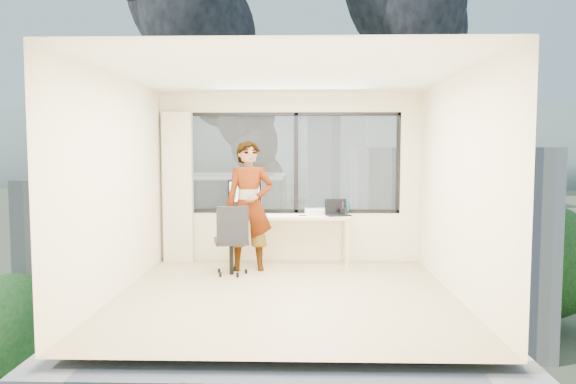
{
  "coord_description": "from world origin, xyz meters",
  "views": [
    {
      "loc": [
        0.19,
        -6.13,
        1.7
      ],
      "look_at": [
        0.0,
        1.0,
        1.15
      ],
      "focal_mm": 32.71,
      "sensor_mm": 36.0,
      "label": 1
    }
  ],
  "objects_px": {
    "chair": "(231,239)",
    "game_console": "(315,211)",
    "person": "(249,206)",
    "desk": "(289,240)",
    "monitor": "(245,197)",
    "handbag": "(341,207)",
    "laptop": "(338,208)"
  },
  "relations": [
    {
      "from": "desk",
      "to": "handbag",
      "type": "distance_m",
      "value": 0.97
    },
    {
      "from": "person",
      "to": "game_console",
      "type": "distance_m",
      "value": 1.14
    },
    {
      "from": "laptop",
      "to": "handbag",
      "type": "bearing_deg",
      "value": 61.65
    },
    {
      "from": "handbag",
      "to": "game_console",
      "type": "bearing_deg",
      "value": 166.26
    },
    {
      "from": "chair",
      "to": "handbag",
      "type": "xyz_separation_m",
      "value": [
        1.59,
        0.89,
        0.36
      ]
    },
    {
      "from": "chair",
      "to": "monitor",
      "type": "height_order",
      "value": "monitor"
    },
    {
      "from": "game_console",
      "to": "handbag",
      "type": "bearing_deg",
      "value": -7.6
    },
    {
      "from": "person",
      "to": "laptop",
      "type": "bearing_deg",
      "value": 6.29
    },
    {
      "from": "handbag",
      "to": "chair",
      "type": "bearing_deg",
      "value": -165.31
    },
    {
      "from": "desk",
      "to": "person",
      "type": "xyz_separation_m",
      "value": [
        -0.56,
        -0.35,
        0.55
      ]
    },
    {
      "from": "person",
      "to": "monitor",
      "type": "xyz_separation_m",
      "value": [
        -0.12,
        0.49,
        0.09
      ]
    },
    {
      "from": "chair",
      "to": "laptop",
      "type": "height_order",
      "value": "chair"
    },
    {
      "from": "laptop",
      "to": "chair",
      "type": "bearing_deg",
      "value": -172.08
    },
    {
      "from": "desk",
      "to": "game_console",
      "type": "height_order",
      "value": "game_console"
    },
    {
      "from": "desk",
      "to": "person",
      "type": "distance_m",
      "value": 0.86
    },
    {
      "from": "chair",
      "to": "handbag",
      "type": "distance_m",
      "value": 1.85
    },
    {
      "from": "desk",
      "to": "handbag",
      "type": "xyz_separation_m",
      "value": [
        0.8,
        0.25,
        0.48
      ]
    },
    {
      "from": "game_console",
      "to": "handbag",
      "type": "xyz_separation_m",
      "value": [
        0.4,
        0.01,
        0.07
      ]
    },
    {
      "from": "monitor",
      "to": "laptop",
      "type": "distance_m",
      "value": 1.43
    },
    {
      "from": "chair",
      "to": "game_console",
      "type": "bearing_deg",
      "value": 23.78
    },
    {
      "from": "desk",
      "to": "monitor",
      "type": "xyz_separation_m",
      "value": [
        -0.68,
        0.13,
        0.64
      ]
    },
    {
      "from": "monitor",
      "to": "person",
      "type": "bearing_deg",
      "value": -66.13
    },
    {
      "from": "laptop",
      "to": "handbag",
      "type": "height_order",
      "value": "laptop"
    },
    {
      "from": "desk",
      "to": "monitor",
      "type": "distance_m",
      "value": 0.94
    },
    {
      "from": "chair",
      "to": "game_console",
      "type": "relative_size",
      "value": 3.08
    },
    {
      "from": "monitor",
      "to": "handbag",
      "type": "distance_m",
      "value": 1.49
    },
    {
      "from": "desk",
      "to": "laptop",
      "type": "bearing_deg",
      "value": -2.12
    },
    {
      "from": "chair",
      "to": "desk",
      "type": "bearing_deg",
      "value": 26.4
    },
    {
      "from": "monitor",
      "to": "desk",
      "type": "bearing_deg",
      "value": -0.64
    },
    {
      "from": "monitor",
      "to": "laptop",
      "type": "relative_size",
      "value": 1.47
    },
    {
      "from": "desk",
      "to": "chair",
      "type": "distance_m",
      "value": 1.02
    },
    {
      "from": "chair",
      "to": "laptop",
      "type": "distance_m",
      "value": 1.68
    }
  ]
}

